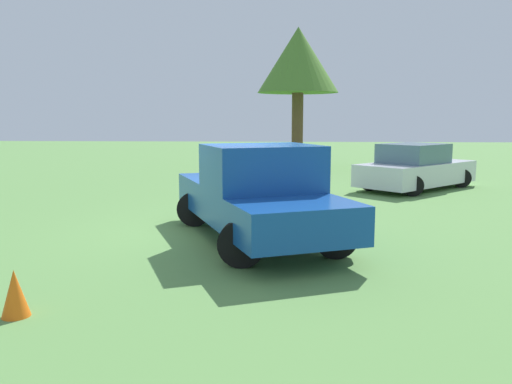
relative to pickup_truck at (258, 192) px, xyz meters
name	(u,v)px	position (x,y,z in m)	size (l,w,h in m)	color
ground_plane	(222,234)	(-0.75, 0.58, -0.91)	(80.00, 80.00, 0.00)	#5B8C47
pickup_truck	(258,192)	(0.00, 0.00, 0.00)	(3.71, 5.40, 1.78)	black
sedan_near	(416,169)	(4.59, 7.41, -0.25)	(4.34, 4.35, 1.45)	black
tree_far_center	(298,62)	(0.93, 14.14, 3.79)	(3.58, 3.58, 6.19)	brown
traffic_cone	(15,293)	(-2.56, -3.83, -0.64)	(0.32, 0.32, 0.55)	orange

